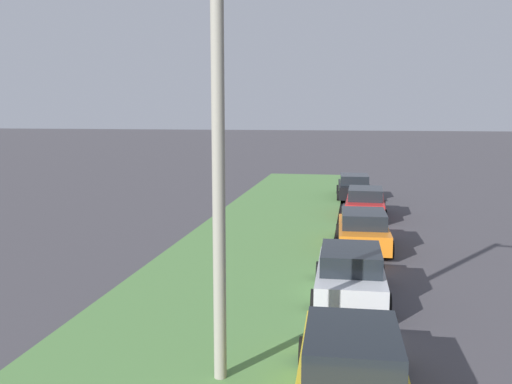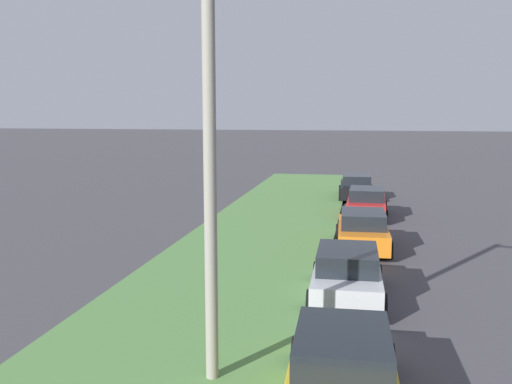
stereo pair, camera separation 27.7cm
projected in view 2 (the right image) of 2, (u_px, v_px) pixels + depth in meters
The scene contains 7 objects.
grass_median at pixel (215, 291), 15.98m from camera, with size 60.00×6.00×0.12m, color #517F42.
parked_car_yellow at pixel (342, 369), 9.73m from camera, with size 4.35×2.12×1.47m.
parked_car_silver at pixel (347, 274), 15.39m from camera, with size 4.33×2.09×1.47m.
parked_car_orange at pixel (363, 230), 21.03m from camera, with size 4.36×2.14×1.47m.
parked_car_red at pixel (366, 203), 27.33m from camera, with size 4.34×2.09×1.47m.
parked_car_black at pixel (356, 187), 33.05m from camera, with size 4.37×2.16×1.47m.
streetlight at pixel (228, 155), 9.97m from camera, with size 0.72×2.87×7.50m.
Camera 2 is at (-4.91, 3.05, 5.16)m, focal length 39.18 mm.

